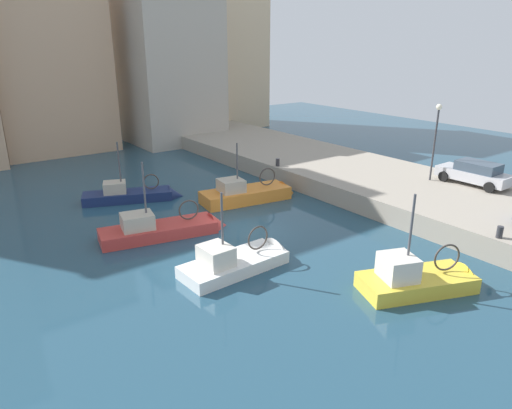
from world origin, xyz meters
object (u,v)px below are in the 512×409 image
fishing_boat_red (165,233)px  parked_car_silver (475,173)px  mooring_bollard_mid (500,232)px  quay_streetlamp (436,130)px  fishing_boat_white (241,265)px  mooring_bollard_north (278,162)px  fishing_boat_yellow (423,285)px  fishing_boat_navy (134,198)px  fishing_boat_orange (250,198)px

fishing_boat_red → parked_car_silver: fishing_boat_red is taller
fishing_boat_red → mooring_bollard_mid: 16.17m
mooring_bollard_mid → quay_streetlamp: size_ratio=0.11×
fishing_boat_white → mooring_bollard_north: size_ratio=10.42×
parked_car_silver → quay_streetlamp: bearing=120.7°
fishing_boat_yellow → mooring_bollard_mid: 5.04m
fishing_boat_white → mooring_bollard_mid: (9.78, -6.48, 1.35)m
fishing_boat_yellow → fishing_boat_red: size_ratio=0.82×
fishing_boat_navy → mooring_bollard_north: 10.34m
fishing_boat_orange → fishing_boat_red: bearing=-164.0°
fishing_boat_navy → parked_car_silver: size_ratio=1.46×
mooring_bollard_north → quay_streetlamp: size_ratio=0.11×
fishing_boat_orange → mooring_bollard_mid: fishing_boat_orange is taller
fishing_boat_white → fishing_boat_yellow: fishing_boat_yellow is taller
fishing_boat_white → quay_streetlamp: (15.43, 0.91, 4.33)m
fishing_boat_white → fishing_boat_navy: size_ratio=0.90×
parked_car_silver → mooring_bollard_mid: size_ratio=7.97×
fishing_boat_white → quay_streetlamp: size_ratio=1.19×
fishing_boat_navy → fishing_boat_yellow: bearing=-74.0°
fishing_boat_navy → fishing_boat_yellow: fishing_boat_yellow is taller
mooring_bollard_mid → fishing_boat_navy: bearing=118.6°
fishing_boat_white → mooring_bollard_north: (9.78, 9.52, 1.35)m
mooring_bollard_north → parked_car_silver: bearing=-57.2°
parked_car_silver → quay_streetlamp: 3.58m
fishing_boat_white → fishing_boat_red: bearing=101.7°
fishing_boat_navy → parked_car_silver: fishing_boat_navy is taller
fishing_boat_white → fishing_boat_navy: fishing_boat_navy is taller
fishing_boat_white → mooring_bollard_mid: fishing_boat_white is taller
fishing_boat_white → mooring_bollard_north: 13.71m
mooring_bollard_mid → quay_streetlamp: (5.65, 7.39, 2.98)m
parked_car_silver → fishing_boat_yellow: bearing=-158.2°
mooring_bollard_north → quay_streetlamp: (5.65, -8.61, 2.98)m
fishing_boat_orange → fishing_boat_red: (-6.93, -1.99, 0.01)m
fishing_boat_orange → quay_streetlamp: size_ratio=1.38×
fishing_boat_yellow → quay_streetlamp: quay_streetlamp is taller
quay_streetlamp → parked_car_silver: bearing=-59.3°
fishing_boat_red → mooring_bollard_north: fishing_boat_red is taller
fishing_boat_yellow → fishing_boat_navy: bearing=106.0°
fishing_boat_navy → mooring_bollard_mid: fishing_boat_navy is taller
fishing_boat_orange → fishing_boat_yellow: bearing=-93.8°
fishing_boat_navy → fishing_boat_red: fishing_boat_red is taller
fishing_boat_orange → mooring_bollard_mid: size_ratio=12.12×
parked_car_silver → fishing_boat_white: bearing=175.6°
fishing_boat_red → mooring_bollard_north: size_ratio=12.65×
fishing_boat_white → fishing_boat_yellow: 7.78m
fishing_boat_orange → fishing_boat_white: bearing=-128.2°
fishing_boat_orange → mooring_bollard_north: (3.97, 2.13, 1.36)m
parked_car_silver → mooring_bollard_mid: (-6.95, -5.20, -0.47)m
parked_car_silver → mooring_bollard_mid: 8.69m
parked_car_silver → fishing_boat_red: bearing=159.5°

